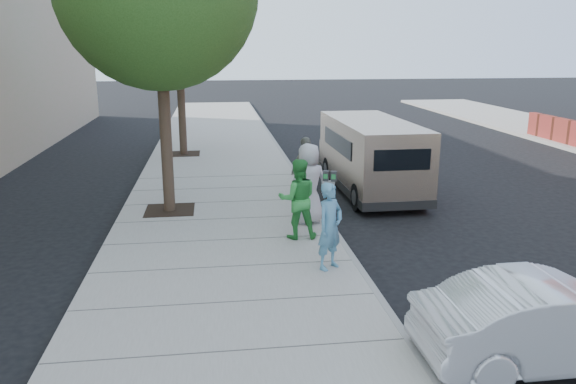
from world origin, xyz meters
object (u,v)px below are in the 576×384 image
object	(u,v)px
person_green_shirt	(298,199)
person_gray_shirt	(309,184)
sedan	(554,322)
parking_meter	(330,189)
tree_far	(179,24)
person_officer	(330,226)
person_striped_polo	(306,170)
van	(370,154)

from	to	relation	value
person_green_shirt	person_gray_shirt	size ratio (longest dim) A/B	0.92
sedan	person_green_shirt	distance (m)	5.72
parking_meter	person_gray_shirt	bearing A→B (deg)	129.40
tree_far	person_officer	bearing A→B (deg)	-75.17
person_gray_shirt	person_striped_polo	distance (m)	1.81
person_green_shirt	person_gray_shirt	xyz separation A→B (m)	(0.40, 1.00, 0.07)
person_gray_shirt	parking_meter	bearing A→B (deg)	95.24
tree_far	parking_meter	world-z (taller)	tree_far
sedan	person_striped_polo	bearing A→B (deg)	13.84
person_gray_shirt	person_officer	bearing A→B (deg)	75.31
person_striped_polo	person_gray_shirt	bearing A→B (deg)	48.50
sedan	person_gray_shirt	size ratio (longest dim) A/B	1.97
tree_far	person_gray_shirt	bearing A→B (deg)	-70.51
person_striped_polo	person_officer	bearing A→B (deg)	52.32
tree_far	parking_meter	size ratio (longest dim) A/B	4.61
parking_meter	person_green_shirt	xyz separation A→B (m)	(-0.70, -0.10, -0.17)
van	person_gray_shirt	xyz separation A→B (m)	(-2.32, -3.16, -0.02)
van	person_striped_polo	distance (m)	2.49
person_green_shirt	person_officer	bearing A→B (deg)	101.92
van	person_gray_shirt	size ratio (longest dim) A/B	3.05
tree_far	person_green_shirt	bearing A→B (deg)	-74.42
van	person_green_shirt	xyz separation A→B (m)	(-2.72, -4.16, -0.10)
van	parking_meter	bearing A→B (deg)	-117.40
tree_far	person_gray_shirt	size ratio (longest dim) A/B	3.50
person_officer	person_green_shirt	bearing A→B (deg)	62.07
van	person_gray_shirt	bearing A→B (deg)	-127.23
person_gray_shirt	tree_far	bearing A→B (deg)	-83.61
person_striped_polo	person_green_shirt	bearing A→B (deg)	43.31
sedan	person_officer	xyz separation A→B (m)	(-2.32, 3.30, 0.35)
tree_far	parking_meter	xyz separation A→B (m)	(3.50, -9.96, -3.71)
tree_far	person_green_shirt	world-z (taller)	tree_far
parking_meter	person_green_shirt	size ratio (longest dim) A/B	0.83
tree_far	van	size ratio (longest dim) A/B	1.15
person_green_shirt	parking_meter	bearing A→B (deg)	-170.22
tree_far	person_gray_shirt	distance (m)	10.33
parking_meter	sedan	distance (m)	5.54
tree_far	person_green_shirt	size ratio (longest dim) A/B	3.81
van	person_officer	xyz separation A→B (m)	(-2.40, -5.91, -0.15)
person_green_shirt	person_striped_polo	bearing A→B (deg)	-101.67
sedan	person_green_shirt	xyz separation A→B (m)	(-2.65, 5.05, 0.40)
person_gray_shirt	person_striped_polo	xyz separation A→B (m)	(0.25, 1.79, -0.07)
van	person_officer	world-z (taller)	van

